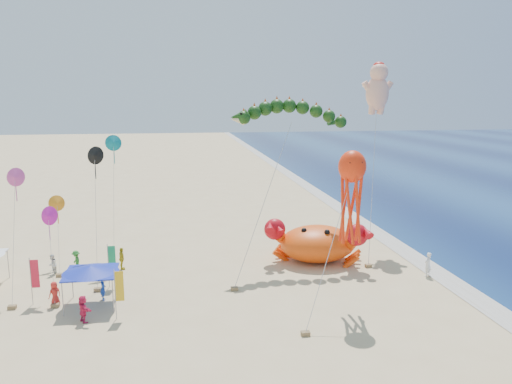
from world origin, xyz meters
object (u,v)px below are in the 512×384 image
crab_inflatable (317,242)px  dragon_kite (290,117)px  octopus_kite (351,190)px  canopy_blue (91,269)px  cherub_kite (378,87)px

crab_inflatable → dragon_kite: (-2.04, 1.90, 10.19)m
crab_inflatable → octopus_kite: 10.68m
canopy_blue → cherub_kite: bearing=25.9°
cherub_kite → octopus_kite: 17.33m
octopus_kite → canopy_blue: (-16.55, 2.55, -5.21)m
crab_inflatable → dragon_kite: dragon_kite is taller
dragon_kite → canopy_blue: (-15.00, -8.16, -9.37)m
cherub_kite → octopus_kite: bearing=-117.5°
dragon_kite → octopus_kite: dragon_kite is taller
dragon_kite → crab_inflatable: bearing=-43.0°
canopy_blue → dragon_kite: bearing=28.5°
cherub_kite → octopus_kite: size_ratio=1.63×
crab_inflatable → cherub_kite: size_ratio=0.51×
dragon_kite → cherub_kite: 9.92m
dragon_kite → octopus_kite: size_ratio=1.27×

